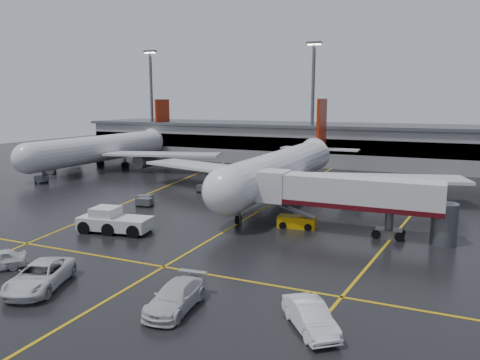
% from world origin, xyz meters
% --- Properties ---
extents(ground, '(220.00, 220.00, 0.00)m').
position_xyz_m(ground, '(0.00, 0.00, 0.00)').
color(ground, black).
rests_on(ground, ground).
extents(apron_line_centre, '(0.25, 90.00, 0.02)m').
position_xyz_m(apron_line_centre, '(0.00, 0.00, 0.01)').
color(apron_line_centre, gold).
rests_on(apron_line_centre, ground).
extents(apron_line_stop, '(60.00, 0.25, 0.02)m').
position_xyz_m(apron_line_stop, '(0.00, -22.00, 0.01)').
color(apron_line_stop, gold).
rests_on(apron_line_stop, ground).
extents(apron_line_left, '(9.99, 69.35, 0.02)m').
position_xyz_m(apron_line_left, '(-20.00, 10.00, 0.01)').
color(apron_line_left, gold).
rests_on(apron_line_left, ground).
extents(apron_line_right, '(7.57, 69.64, 0.02)m').
position_xyz_m(apron_line_right, '(18.00, 10.00, 0.01)').
color(apron_line_right, gold).
rests_on(apron_line_right, ground).
extents(terminal, '(122.00, 19.00, 8.60)m').
position_xyz_m(terminal, '(0.00, 47.93, 4.32)').
color(terminal, gray).
rests_on(terminal, ground).
extents(light_mast_left, '(3.00, 1.20, 25.45)m').
position_xyz_m(light_mast_left, '(-45.00, 42.00, 14.47)').
color(light_mast_left, '#595B60').
rests_on(light_mast_left, ground).
extents(light_mast_mid, '(3.00, 1.20, 25.45)m').
position_xyz_m(light_mast_mid, '(-5.00, 42.00, 14.47)').
color(light_mast_mid, '#595B60').
rests_on(light_mast_mid, ground).
extents(main_airliner, '(48.80, 45.60, 14.10)m').
position_xyz_m(main_airliner, '(0.00, 9.70, 4.21)').
color(main_airliner, silver).
rests_on(main_airliner, ground).
extents(second_airliner, '(48.80, 45.60, 14.10)m').
position_xyz_m(second_airliner, '(-42.00, 21.70, 4.21)').
color(second_airliner, silver).
rests_on(second_airliner, ground).
extents(jet_bridge, '(19.90, 3.40, 6.05)m').
position_xyz_m(jet_bridge, '(11.87, -6.00, 3.93)').
color(jet_bridge, silver).
rests_on(jet_bridge, ground).
extents(pushback_tractor, '(7.89, 4.25, 2.68)m').
position_xyz_m(pushback_tractor, '(-10.55, -15.35, 1.07)').
color(pushback_tractor, silver).
rests_on(pushback_tractor, ground).
extents(belt_loader, '(4.21, 2.28, 2.57)m').
position_xyz_m(belt_loader, '(6.50, -6.01, 0.63)').
color(belt_loader, '#CE9107').
rests_on(belt_loader, ground).
extents(service_van_a, '(5.28, 7.38, 1.87)m').
position_xyz_m(service_van_a, '(-5.83, -29.33, 0.93)').
color(service_van_a, silver).
rests_on(service_van_a, ground).
extents(service_van_b, '(2.96, 6.15, 1.73)m').
position_xyz_m(service_van_b, '(5.04, -28.27, 0.86)').
color(service_van_b, silver).
rests_on(service_van_b, ground).
extents(service_van_c, '(4.63, 5.22, 1.71)m').
position_xyz_m(service_van_c, '(13.84, -27.39, 0.86)').
color(service_van_c, white).
rests_on(service_van_c, ground).
extents(baggage_cart_a, '(2.18, 1.60, 1.12)m').
position_xyz_m(baggage_cart_a, '(-14.57, -4.27, 0.63)').
color(baggage_cart_a, '#595B60').
rests_on(baggage_cart_a, ground).
extents(baggage_cart_b, '(2.12, 1.50, 1.12)m').
position_xyz_m(baggage_cart_b, '(-15.57, -2.82, 0.63)').
color(baggage_cart_b, '#595B60').
rests_on(baggage_cart_b, ground).
extents(baggage_cart_c, '(2.17, 1.57, 1.12)m').
position_xyz_m(baggage_cart_c, '(-12.02, 7.23, 0.63)').
color(baggage_cart_c, '#595B60').
rests_on(baggage_cart_c, ground).
extents(baggage_cart_d, '(2.36, 2.01, 1.12)m').
position_xyz_m(baggage_cart_d, '(-46.50, 10.58, 0.63)').
color(baggage_cart_d, '#595B60').
rests_on(baggage_cart_d, ground).
extents(baggage_cart_e, '(2.03, 1.35, 1.12)m').
position_xyz_m(baggage_cart_e, '(-40.99, 3.50, 0.63)').
color(baggage_cart_e, '#595B60').
rests_on(baggage_cart_e, ground).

